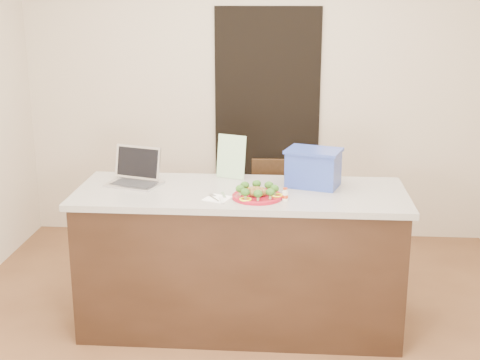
# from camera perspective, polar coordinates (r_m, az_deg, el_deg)

# --- Properties ---
(ground) EXTENTS (4.00, 4.00, 0.00)m
(ground) POSITION_cam_1_polar(r_m,az_deg,el_deg) (4.29, -0.21, -13.73)
(ground) COLOR brown
(ground) RESTS_ON ground
(room_shell) EXTENTS (4.00, 4.00, 4.00)m
(room_shell) POSITION_cam_1_polar(r_m,az_deg,el_deg) (3.77, -0.23, 8.24)
(room_shell) COLOR white
(room_shell) RESTS_ON ground
(doorway) EXTENTS (0.90, 0.02, 2.00)m
(doorway) POSITION_cam_1_polar(r_m,az_deg,el_deg) (5.81, 2.32, 4.73)
(doorway) COLOR black
(doorway) RESTS_ON ground
(island) EXTENTS (2.06, 0.76, 0.92)m
(island) POSITION_cam_1_polar(r_m,az_deg,el_deg) (4.31, 0.05, -6.74)
(island) COLOR black
(island) RESTS_ON ground
(plate) EXTENTS (0.30, 0.30, 0.02)m
(plate) POSITION_cam_1_polar(r_m,az_deg,el_deg) (4.01, 1.48, -1.39)
(plate) COLOR maroon
(plate) RESTS_ON island
(meatballs) EXTENTS (0.12, 0.12, 0.04)m
(meatballs) POSITION_cam_1_polar(r_m,az_deg,el_deg) (4.00, 1.54, -1.00)
(meatballs) COLOR brown
(meatballs) RESTS_ON plate
(broccoli) EXTENTS (0.26, 0.26, 0.04)m
(broccoli) POSITION_cam_1_polar(r_m,az_deg,el_deg) (3.99, 1.49, -0.74)
(broccoli) COLOR #1F4913
(broccoli) RESTS_ON plate
(pepper_rings) EXTENTS (0.26, 0.28, 0.01)m
(pepper_rings) POSITION_cam_1_polar(r_m,az_deg,el_deg) (4.00, 1.48, -1.25)
(pepper_rings) COLOR #E3EF19
(pepper_rings) RESTS_ON plate
(napkin) EXTENTS (0.18, 0.18, 0.01)m
(napkin) POSITION_cam_1_polar(r_m,az_deg,el_deg) (4.00, -1.92, -1.58)
(napkin) COLOR white
(napkin) RESTS_ON island
(fork) EXTENTS (0.08, 0.16, 0.00)m
(fork) POSITION_cam_1_polar(r_m,az_deg,el_deg) (4.01, -2.19, -1.45)
(fork) COLOR silver
(fork) RESTS_ON napkin
(knife) EXTENTS (0.05, 0.21, 0.01)m
(knife) POSITION_cam_1_polar(r_m,az_deg,el_deg) (3.97, -1.52, -1.58)
(knife) COLOR silver
(knife) RESTS_ON napkin
(yogurt_bottle) EXTENTS (0.04, 0.04, 0.08)m
(yogurt_bottle) POSITION_cam_1_polar(r_m,az_deg,el_deg) (3.97, 3.87, -1.30)
(yogurt_bottle) COLOR beige
(yogurt_bottle) RESTS_ON island
(laptop) EXTENTS (0.38, 0.35, 0.23)m
(laptop) POSITION_cam_1_polar(r_m,az_deg,el_deg) (4.36, -8.87, 0.55)
(laptop) COLOR #BCBBC0
(laptop) RESTS_ON island
(leaflet) EXTENTS (0.20, 0.11, 0.29)m
(leaflet) POSITION_cam_1_polar(r_m,az_deg,el_deg) (4.41, -0.76, 2.00)
(leaflet) COLOR white
(leaflet) RESTS_ON island
(blue_box) EXTENTS (0.39, 0.33, 0.24)m
(blue_box) POSITION_cam_1_polar(r_m,az_deg,el_deg) (4.25, 6.29, 1.06)
(blue_box) COLOR #293E96
(blue_box) RESTS_ON island
(chair) EXTENTS (0.42, 0.42, 0.93)m
(chair) POSITION_cam_1_polar(r_m,az_deg,el_deg) (4.90, 3.34, -3.09)
(chair) COLOR #341F0F
(chair) RESTS_ON ground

